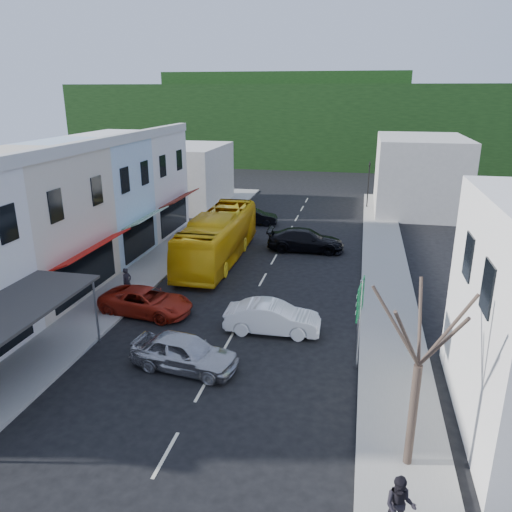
{
  "coord_description": "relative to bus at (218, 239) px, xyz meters",
  "views": [
    {
      "loc": [
        5.61,
        -20.35,
        11.19
      ],
      "look_at": [
        0.0,
        6.0,
        2.2
      ],
      "focal_mm": 35.0,
      "sensor_mm": 36.0,
      "label": 1
    }
  ],
  "objects": [
    {
      "name": "car_white",
      "position": [
        5.54,
        -9.81,
        -0.85
      ],
      "size": [
        4.45,
        1.94,
        1.4
      ],
      "primitive_type": "imported",
      "rotation": [
        0.0,
        0.0,
        1.6
      ],
      "color": "white",
      "rests_on": "ground"
    },
    {
      "name": "pedestrian_left",
      "position": [
        -3.17,
        -7.41,
        -0.55
      ],
      "size": [
        0.6,
        0.71,
        1.7
      ],
      "primitive_type": "imported",
      "rotation": [
        0.0,
        0.0,
        1.18
      ],
      "color": "black",
      "rests_on": "sidewalk_left"
    },
    {
      "name": "distant_block_right",
      "position": [
        14.71,
        19.0,
        1.95
      ],
      "size": [
        8.0,
        12.0,
        7.0
      ],
      "primitive_type": "cube",
      "color": "#B7B2A8",
      "rests_on": "ground"
    },
    {
      "name": "car_black_far",
      "position": [
        0.28,
        10.02,
        -0.85
      ],
      "size": [
        4.55,
        2.2,
        1.4
      ],
      "primitive_type": "imported",
      "rotation": [
        0.0,
        0.0,
        1.66
      ],
      "color": "black",
      "rests_on": "ground"
    },
    {
      "name": "ground",
      "position": [
        3.71,
        -11.0,
        -1.55
      ],
      "size": [
        120.0,
        120.0,
        0.0
      ],
      "primitive_type": "plane",
      "color": "black",
      "rests_on": "ground"
    },
    {
      "name": "bus",
      "position": [
        0.0,
        0.0,
        0.0
      ],
      "size": [
        2.61,
        11.62,
        3.1
      ],
      "primitive_type": "imported",
      "rotation": [
        0.0,
        0.0,
        0.01
      ],
      "color": "yellow",
      "rests_on": "ground"
    },
    {
      "name": "sidewalk_right",
      "position": [
        11.21,
        -1.0,
        -1.48
      ],
      "size": [
        3.0,
        52.0,
        0.15
      ],
      "primitive_type": "cube",
      "color": "gray",
      "rests_on": "ground"
    },
    {
      "name": "car_silver",
      "position": [
        2.54,
        -13.89,
        -0.85
      ],
      "size": [
        4.61,
        2.39,
        1.4
      ],
      "primitive_type": "imported",
      "rotation": [
        0.0,
        0.0,
        1.43
      ],
      "color": "#B0B0B5",
      "rests_on": "ground"
    },
    {
      "name": "direction_sign",
      "position": [
        9.59,
        -12.31,
        0.44
      ],
      "size": [
        0.65,
        1.84,
        3.97
      ],
      "primitive_type": null,
      "rotation": [
        0.0,
        0.0,
        -0.13
      ],
      "color": "#0B5026",
      "rests_on": "ground"
    },
    {
      "name": "traffic_signal",
      "position": [
        9.98,
        18.46,
        0.77
      ],
      "size": [
        0.71,
        1.05,
        4.63
      ],
      "primitive_type": null,
      "rotation": [
        0.0,
        0.0,
        3.01
      ],
      "color": "black",
      "rests_on": "ground"
    },
    {
      "name": "hillside",
      "position": [
        2.25,
        54.09,
        5.18
      ],
      "size": [
        80.0,
        26.0,
        14.0
      ],
      "color": "black",
      "rests_on": "ground"
    },
    {
      "name": "car_red",
      "position": [
        -1.29,
        -9.09,
        -0.85
      ],
      "size": [
        4.81,
        2.48,
        1.4
      ],
      "primitive_type": "imported",
      "rotation": [
        0.0,
        0.0,
        1.44
      ],
      "color": "#9B1E10",
      "rests_on": "ground"
    },
    {
      "name": "car_black_near",
      "position": [
        5.6,
        3.44,
        -0.85
      ],
      "size": [
        4.56,
        2.0,
        1.4
      ],
      "primitive_type": "imported",
      "rotation": [
        0.0,
        0.0,
        1.61
      ],
      "color": "black",
      "rests_on": "ground"
    },
    {
      "name": "sidewalk_left",
      "position": [
        -3.79,
        -1.0,
        -1.48
      ],
      "size": [
        3.0,
        52.0,
        0.15
      ],
      "primitive_type": "cube",
      "color": "gray",
      "rests_on": "ground"
    },
    {
      "name": "distant_block_left",
      "position": [
        -8.29,
        16.0,
        1.45
      ],
      "size": [
        8.0,
        10.0,
        6.0
      ],
      "primitive_type": "cube",
      "color": "#B7B2A8",
      "rests_on": "ground"
    },
    {
      "name": "shopfront_row",
      "position": [
        -8.79,
        -6.0,
        2.45
      ],
      "size": [
        8.25,
        30.0,
        8.0
      ],
      "color": "white",
      "rests_on": "ground"
    },
    {
      "name": "pedestrian_right",
      "position": [
        10.83,
        -20.65,
        -0.55
      ],
      "size": [
        0.74,
        0.51,
        1.7
      ],
      "primitive_type": "imported",
      "rotation": [
        0.0,
        0.0,
        -0.11
      ],
      "color": "black",
      "rests_on": "sidewalk_right"
    },
    {
      "name": "street_tree",
      "position": [
        11.29,
        -17.9,
        2.03
      ],
      "size": [
        2.47,
        2.47,
        7.17
      ],
      "primitive_type": null,
      "rotation": [
        0.0,
        0.0,
        0.05
      ],
      "color": "#3C2E25",
      "rests_on": "ground"
    }
  ]
}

